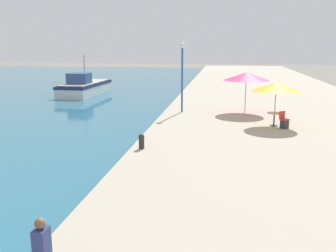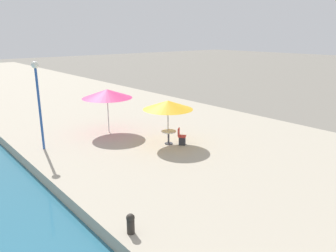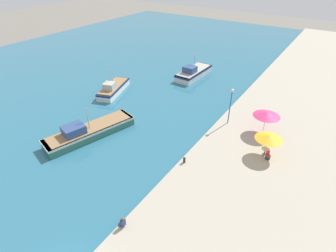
% 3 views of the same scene
% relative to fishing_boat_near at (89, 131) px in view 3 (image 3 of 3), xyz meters
% --- Properties ---
extents(water_basin, '(56.00, 90.00, 0.04)m').
position_rel_fishing_boat_near_xyz_m(water_basin, '(-16.59, 24.47, -0.75)').
color(water_basin, '#2D6B84').
rests_on(water_basin, ground_plane).
extents(quay_promenade, '(16.00, 90.00, 0.56)m').
position_rel_fishing_boat_near_xyz_m(quay_promenade, '(19.41, 24.47, -0.49)').
color(quay_promenade, '#B2A893').
rests_on(quay_promenade, ground_plane).
extents(fishing_boat_near, '(5.46, 10.93, 3.68)m').
position_rel_fishing_boat_near_xyz_m(fishing_boat_near, '(0.00, 0.00, 0.00)').
color(fishing_boat_near, '#33705B').
rests_on(fishing_boat_near, water_basin).
extents(fishing_boat_mid, '(4.44, 7.49, 3.66)m').
position_rel_fishing_boat_near_xyz_m(fishing_boat_mid, '(-5.74, 10.12, -0.00)').
color(fishing_boat_mid, white).
rests_on(fishing_boat_mid, water_basin).
extents(fishing_boat_far, '(3.10, 8.22, 3.96)m').
position_rel_fishing_boat_near_xyz_m(fishing_boat_far, '(1.43, 22.44, 0.05)').
color(fishing_boat_far, silver).
rests_on(fishing_boat_far, water_basin).
extents(cafe_umbrella_pink, '(2.71, 2.71, 2.41)m').
position_rel_fishing_boat_near_xyz_m(cafe_umbrella_pink, '(18.21, 7.36, 1.96)').
color(cafe_umbrella_pink, '#B7B7B7').
rests_on(cafe_umbrella_pink, quay_promenade).
extents(cafe_umbrella_white, '(3.00, 3.00, 2.66)m').
position_rel_fishing_boat_near_xyz_m(cafe_umbrella_white, '(16.81, 11.36, 2.18)').
color(cafe_umbrella_white, '#B7B7B7').
rests_on(cafe_umbrella_white, quay_promenade).
extents(cafe_table, '(0.80, 0.80, 0.74)m').
position_rel_fishing_boat_near_xyz_m(cafe_table, '(18.19, 7.27, 0.32)').
color(cafe_table, '#333338').
rests_on(cafe_table, quay_promenade).
extents(cafe_chair_left, '(0.58, 0.59, 0.91)m').
position_rel_fishing_boat_near_xyz_m(cafe_chair_left, '(18.65, 6.72, 0.11)').
color(cafe_chair_left, '#2D2D33').
rests_on(cafe_chair_left, quay_promenade).
extents(person_at_quay, '(0.55, 0.36, 1.03)m').
position_rel_fishing_boat_near_xyz_m(person_at_quay, '(11.76, -7.29, 0.24)').
color(person_at_quay, '#232328').
rests_on(person_at_quay, quay_promenade).
extents(mooring_bollard, '(0.26, 0.26, 0.65)m').
position_rel_fishing_boat_near_xyz_m(mooring_bollard, '(11.91, 1.60, 0.14)').
color(mooring_bollard, '#2D2823').
rests_on(mooring_bollard, quay_promenade).
extents(lamppost, '(0.36, 0.36, 4.56)m').
position_rel_fishing_boat_near_xyz_m(lamppost, '(12.63, 10.90, 2.88)').
color(lamppost, '#28519E').
rests_on(lamppost, quay_promenade).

